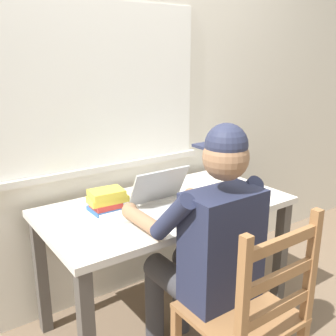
{
  "coord_description": "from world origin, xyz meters",
  "views": [
    {
      "loc": [
        -1.14,
        -1.63,
        1.52
      ],
      "look_at": [
        -0.03,
        -0.05,
        0.95
      ],
      "focal_mm": 41.52,
      "sensor_mm": 36.0,
      "label": 1
    }
  ],
  "objects_px": {
    "wooden_chair": "(248,318)",
    "book_stack_main": "(107,200)",
    "landscape_photo_print": "(256,194)",
    "coffee_mug_white": "(221,187)",
    "coffee_mug_dark": "(222,175)",
    "seated_person": "(206,243)",
    "computer_mouse": "(215,202)",
    "laptop": "(169,202)",
    "desk": "(167,220)"
  },
  "relations": [
    {
      "from": "wooden_chair",
      "to": "book_stack_main",
      "type": "bearing_deg",
      "value": 106.0
    },
    {
      "from": "book_stack_main",
      "to": "landscape_photo_print",
      "type": "xyz_separation_m",
      "value": [
        0.83,
        -0.27,
        -0.06
      ]
    },
    {
      "from": "wooden_chair",
      "to": "book_stack_main",
      "type": "height_order",
      "value": "wooden_chair"
    },
    {
      "from": "coffee_mug_white",
      "to": "coffee_mug_dark",
      "type": "distance_m",
      "value": 0.25
    },
    {
      "from": "wooden_chair",
      "to": "coffee_mug_dark",
      "type": "height_order",
      "value": "wooden_chair"
    },
    {
      "from": "wooden_chair",
      "to": "coffee_mug_dark",
      "type": "xyz_separation_m",
      "value": [
        0.6,
        0.82,
        0.3
      ]
    },
    {
      "from": "seated_person",
      "to": "computer_mouse",
      "type": "height_order",
      "value": "seated_person"
    },
    {
      "from": "laptop",
      "to": "computer_mouse",
      "type": "distance_m",
      "value": 0.27
    },
    {
      "from": "coffee_mug_dark",
      "to": "book_stack_main",
      "type": "distance_m",
      "value": 0.83
    },
    {
      "from": "coffee_mug_white",
      "to": "landscape_photo_print",
      "type": "relative_size",
      "value": 0.87
    },
    {
      "from": "seated_person",
      "to": "coffee_mug_dark",
      "type": "relative_size",
      "value": 10.47
    },
    {
      "from": "laptop",
      "to": "desk",
      "type": "bearing_deg",
      "value": 63.12
    },
    {
      "from": "seated_person",
      "to": "computer_mouse",
      "type": "bearing_deg",
      "value": 42.32
    },
    {
      "from": "desk",
      "to": "coffee_mug_white",
      "type": "relative_size",
      "value": 11.9
    },
    {
      "from": "computer_mouse",
      "to": "coffee_mug_dark",
      "type": "xyz_separation_m",
      "value": [
        0.31,
        0.27,
        0.03
      ]
    },
    {
      "from": "desk",
      "to": "wooden_chair",
      "type": "height_order",
      "value": "wooden_chair"
    },
    {
      "from": "landscape_photo_print",
      "to": "coffee_mug_dark",
      "type": "bearing_deg",
      "value": 76.22
    },
    {
      "from": "landscape_photo_print",
      "to": "computer_mouse",
      "type": "bearing_deg",
      "value": 163.4
    },
    {
      "from": "wooden_chair",
      "to": "book_stack_main",
      "type": "distance_m",
      "value": 0.89
    },
    {
      "from": "laptop",
      "to": "landscape_photo_print",
      "type": "height_order",
      "value": "laptop"
    },
    {
      "from": "seated_person",
      "to": "wooden_chair",
      "type": "bearing_deg",
      "value": -90.0
    },
    {
      "from": "seated_person",
      "to": "coffee_mug_white",
      "type": "relative_size",
      "value": 11.06
    },
    {
      "from": "seated_person",
      "to": "book_stack_main",
      "type": "bearing_deg",
      "value": 113.79
    },
    {
      "from": "laptop",
      "to": "coffee_mug_dark",
      "type": "distance_m",
      "value": 0.6
    },
    {
      "from": "laptop",
      "to": "book_stack_main",
      "type": "height_order",
      "value": "laptop"
    },
    {
      "from": "computer_mouse",
      "to": "book_stack_main",
      "type": "height_order",
      "value": "book_stack_main"
    },
    {
      "from": "laptop",
      "to": "coffee_mug_white",
      "type": "height_order",
      "value": "laptop"
    },
    {
      "from": "computer_mouse",
      "to": "landscape_photo_print",
      "type": "distance_m",
      "value": 0.31
    },
    {
      "from": "seated_person",
      "to": "landscape_photo_print",
      "type": "distance_m",
      "value": 0.65
    },
    {
      "from": "book_stack_main",
      "to": "landscape_photo_print",
      "type": "height_order",
      "value": "book_stack_main"
    },
    {
      "from": "wooden_chair",
      "to": "coffee_mug_dark",
      "type": "distance_m",
      "value": 1.06
    },
    {
      "from": "seated_person",
      "to": "book_stack_main",
      "type": "height_order",
      "value": "seated_person"
    },
    {
      "from": "wooden_chair",
      "to": "laptop",
      "type": "bearing_deg",
      "value": 86.81
    },
    {
      "from": "laptop",
      "to": "coffee_mug_dark",
      "type": "height_order",
      "value": "laptop"
    },
    {
      "from": "computer_mouse",
      "to": "seated_person",
      "type": "bearing_deg",
      "value": -137.68
    },
    {
      "from": "book_stack_main",
      "to": "coffee_mug_dark",
      "type": "bearing_deg",
      "value": 0.99
    },
    {
      "from": "laptop",
      "to": "seated_person",
      "type": "bearing_deg",
      "value": -95.89
    },
    {
      "from": "computer_mouse",
      "to": "book_stack_main",
      "type": "xyz_separation_m",
      "value": [
        -0.52,
        0.26,
        0.04
      ]
    },
    {
      "from": "computer_mouse",
      "to": "landscape_photo_print",
      "type": "xyz_separation_m",
      "value": [
        0.31,
        -0.02,
        -0.02
      ]
    },
    {
      "from": "wooden_chair",
      "to": "computer_mouse",
      "type": "bearing_deg",
      "value": 62.04
    },
    {
      "from": "wooden_chair",
      "to": "landscape_photo_print",
      "type": "xyz_separation_m",
      "value": [
        0.6,
        0.53,
        0.26
      ]
    },
    {
      "from": "coffee_mug_dark",
      "to": "book_stack_main",
      "type": "xyz_separation_m",
      "value": [
        -0.83,
        -0.01,
        0.02
      ]
    },
    {
      "from": "coffee_mug_dark",
      "to": "wooden_chair",
      "type": "bearing_deg",
      "value": -126.1
    },
    {
      "from": "coffee_mug_dark",
      "to": "desk",
      "type": "bearing_deg",
      "value": -168.16
    },
    {
      "from": "desk",
      "to": "coffee_mug_dark",
      "type": "distance_m",
      "value": 0.54
    },
    {
      "from": "wooden_chair",
      "to": "book_stack_main",
      "type": "relative_size",
      "value": 4.63
    },
    {
      "from": "seated_person",
      "to": "coffee_mug_white",
      "type": "xyz_separation_m",
      "value": [
        0.42,
        0.36,
        0.08
      ]
    },
    {
      "from": "desk",
      "to": "book_stack_main",
      "type": "xyz_separation_m",
      "value": [
        -0.31,
        0.09,
        0.16
      ]
    },
    {
      "from": "laptop",
      "to": "computer_mouse",
      "type": "bearing_deg",
      "value": -15.05
    },
    {
      "from": "desk",
      "to": "wooden_chair",
      "type": "xyz_separation_m",
      "value": [
        -0.08,
        -0.71,
        -0.16
      ]
    }
  ]
}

